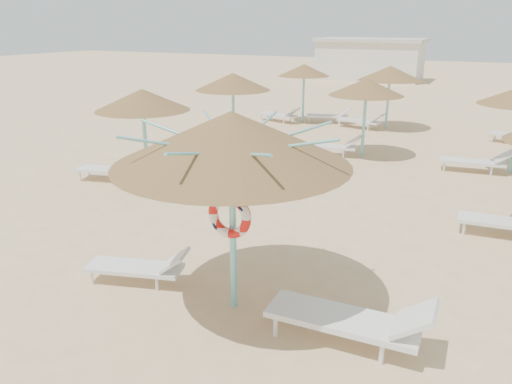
% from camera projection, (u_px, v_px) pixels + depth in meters
% --- Properties ---
extents(ground, '(120.00, 120.00, 0.00)m').
position_uv_depth(ground, '(218.00, 301.00, 8.34)').
color(ground, '#DFB588').
rests_on(ground, ground).
extents(main_palapa, '(3.58, 3.58, 3.21)m').
position_uv_depth(main_palapa, '(231.00, 139.00, 7.30)').
color(main_palapa, '#77CCCF').
rests_on(main_palapa, ground).
extents(lounger_main_a, '(1.91, 1.02, 0.66)m').
position_uv_depth(lounger_main_a, '(141.00, 267.00, 8.83)').
color(lounger_main_a, silver).
rests_on(lounger_main_a, ground).
extents(lounger_main_b, '(2.36, 0.76, 0.85)m').
position_uv_depth(lounger_main_b, '(353.00, 319.00, 7.09)').
color(lounger_main_b, silver).
rests_on(lounger_main_b, ground).
extents(palapa_field, '(14.11, 13.46, 2.72)m').
position_uv_depth(palapa_field, '(373.00, 89.00, 16.55)').
color(palapa_field, '#77CCCF').
rests_on(palapa_field, ground).
extents(service_hut, '(8.40, 4.40, 3.25)m').
position_uv_depth(service_hut, '(370.00, 59.00, 40.12)').
color(service_hut, silver).
rests_on(service_hut, ground).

